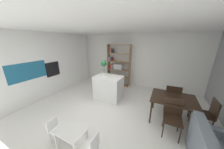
# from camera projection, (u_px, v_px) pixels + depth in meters

# --- Properties ---
(ground_plane) EXTENTS (9.22, 9.22, 0.00)m
(ground_plane) POSITION_uv_depth(u_px,v_px,m) (103.00, 112.00, 3.54)
(ground_plane) COLOR silver
(ceiling_slab) EXTENTS (6.71, 5.63, 0.06)m
(ceiling_slab) POSITION_uv_depth(u_px,v_px,m) (101.00, 26.00, 2.75)
(ceiling_slab) COLOR white
(ceiling_slab) RESTS_ON ground_plane
(back_partition) EXTENTS (6.71, 0.06, 2.60)m
(back_partition) POSITION_uv_depth(u_px,v_px,m) (130.00, 60.00, 5.53)
(back_partition) COLOR white
(back_partition) RESTS_ON ground_plane
(tall_cabinet_run_left) EXTENTS (0.67, 5.07, 2.60)m
(tall_cabinet_run_left) POSITION_uv_depth(u_px,v_px,m) (41.00, 65.00, 4.42)
(tall_cabinet_run_left) COLOR white
(tall_cabinet_run_left) RESTS_ON ground_plane
(cabinet_niche_splashback) EXTENTS (0.01, 1.23, 0.62)m
(cabinet_niche_splashback) POSITION_uv_depth(u_px,v_px,m) (28.00, 71.00, 3.71)
(cabinet_niche_splashback) COLOR #1E6084
(cabinet_niche_splashback) RESTS_ON ground_plane
(built_in_oven) EXTENTS (0.06, 0.57, 0.59)m
(built_in_oven) POSITION_uv_depth(u_px,v_px,m) (53.00, 69.00, 4.51)
(built_in_oven) COLOR black
(built_in_oven) RESTS_ON ground_plane
(kitchen_island) EXTENTS (1.06, 0.72, 0.94)m
(kitchen_island) POSITION_uv_depth(u_px,v_px,m) (108.00, 87.00, 4.29)
(kitchen_island) COLOR white
(kitchen_island) RESTS_ON ground_plane
(potted_plant_on_island) EXTENTS (0.23, 0.23, 0.61)m
(potted_plant_on_island) POSITION_uv_depth(u_px,v_px,m) (104.00, 66.00, 4.15)
(potted_plant_on_island) COLOR white
(potted_plant_on_island) RESTS_ON kitchen_island
(open_bookshelf) EXTENTS (1.20, 0.34, 2.12)m
(open_bookshelf) POSITION_uv_depth(u_px,v_px,m) (117.00, 66.00, 5.54)
(open_bookshelf) COLOR #997551
(open_bookshelf) RESTS_ON ground_plane
(child_table) EXTENTS (0.60, 0.42, 0.51)m
(child_table) POSITION_uv_depth(u_px,v_px,m) (71.00, 134.00, 2.21)
(child_table) COLOR silver
(child_table) RESTS_ON ground_plane
(child_chair_right) EXTENTS (0.30, 0.30, 0.63)m
(child_chair_right) POSITION_uv_depth(u_px,v_px,m) (92.00, 147.00, 2.00)
(child_chair_right) COLOR white
(child_chair_right) RESTS_ON ground_plane
(child_chair_left) EXTENTS (0.29, 0.29, 0.56)m
(child_chair_left) POSITION_uv_depth(u_px,v_px,m) (55.00, 129.00, 2.45)
(child_chair_left) COLOR white
(child_chair_left) RESTS_ON ground_plane
(dining_table) EXTENTS (1.15, 0.93, 0.74)m
(dining_table) POSITION_uv_depth(u_px,v_px,m) (173.00, 100.00, 3.00)
(dining_table) COLOR black
(dining_table) RESTS_ON ground_plane
(dining_chair_window_side) EXTENTS (0.45, 0.43, 0.88)m
(dining_chair_window_side) POSITION_uv_depth(u_px,v_px,m) (208.00, 112.00, 2.70)
(dining_chair_window_side) COLOR black
(dining_chair_window_side) RESTS_ON ground_plane
(dining_chair_far) EXTENTS (0.47, 0.48, 0.94)m
(dining_chair_far) POSITION_uv_depth(u_px,v_px,m) (172.00, 96.00, 3.44)
(dining_chair_far) COLOR black
(dining_chair_far) RESTS_ON ground_plane
(dining_chair_near) EXTENTS (0.41, 0.45, 0.90)m
(dining_chair_near) POSITION_uv_depth(u_px,v_px,m) (173.00, 114.00, 2.63)
(dining_chair_near) COLOR black
(dining_chair_near) RESTS_ON ground_plane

